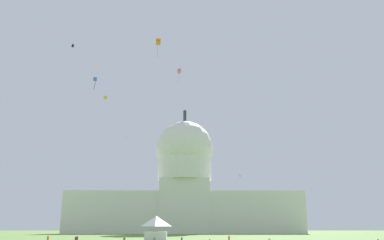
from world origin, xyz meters
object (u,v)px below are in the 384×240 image
event_tent (156,228)px  kite_orange_high (158,42)px  kite_lime_high (128,139)px  kite_gold_mid (105,98)px  person_orange_front_left (229,239)px  person_orange_mid_left (48,240)px  kite_blue_mid (95,79)px  capitol_building (185,190)px  kite_white_mid (240,176)px  person_denim_back_center (77,240)px  kite_black_high (73,46)px  kite_pink_high (179,71)px

event_tent → kite_orange_high: (0.73, -17.25, 40.82)m
kite_lime_high → kite_gold_mid: bearing=131.2°
event_tent → person_orange_front_left: bearing=-27.2°
person_orange_mid_left → person_orange_front_left: 39.24m
kite_gold_mid → kite_blue_mid: bearing=-41.0°
capitol_building → kite_white_mid: size_ratio=106.58×
person_orange_mid_left → person_denim_back_center: bearing=-153.5°
person_denim_back_center → kite_black_high: 61.15m
kite_lime_high → kite_blue_mid: (3.94, -80.08, -3.95)m
person_denim_back_center → person_orange_front_left: person_orange_front_left is taller
kite_blue_mid → kite_gold_mid: kite_blue_mid is taller
kite_lime_high → kite_pink_high: bearing=149.6°
kite_lime_high → person_orange_front_left: bearing=152.4°
capitol_building → kite_orange_high: size_ratio=29.06×
person_orange_mid_left → person_orange_front_left: size_ratio=1.05×
person_denim_back_center → kite_gold_mid: size_ratio=0.41×
kite_lime_high → kite_pink_high: kite_pink_high is taller
event_tent → kite_pink_high: bearing=61.1°
kite_white_mid → kite_blue_mid: size_ratio=0.40×
capitol_building → person_denim_back_center: size_ratio=84.54×
person_orange_mid_left → kite_lime_high: size_ratio=1.12×
kite_blue_mid → kite_gold_mid: (1.65, 3.76, -3.06)m
person_orange_front_left → person_denim_back_center: bearing=-137.4°
person_orange_mid_left → kite_pink_high: bearing=-132.6°
event_tent → person_orange_mid_left: (-22.48, -10.54, -2.36)m
kite_orange_high → kite_gold_mid: bearing=69.9°
kite_white_mid → kite_orange_high: bearing=49.6°
event_tent → kite_blue_mid: size_ratio=2.10×
kite_white_mid → kite_lime_high: bearing=0.8°
kite_black_high → capitol_building: bearing=87.6°
capitol_building → person_orange_mid_left: (-29.18, -134.71, -22.55)m
kite_white_mid → person_orange_mid_left: bearing=36.8°
capitol_building → event_tent: (-6.70, -124.18, -20.19)m
event_tent → kite_white_mid: size_ratio=5.23×
kite_lime_high → kite_white_mid: size_ratio=1.22×
person_denim_back_center → kite_lime_high: size_ratio=1.03×
capitol_building → kite_gold_mid: (-17.76, -138.85, 8.06)m
kite_lime_high → kite_black_high: kite_black_high is taller
kite_lime_high → kite_pink_high: size_ratio=0.36×
capitol_building → kite_blue_mid: capitol_building is taller
event_tent → kite_black_high: (-27.44, 12.80, 53.68)m
capitol_building → person_orange_mid_left: 139.67m
kite_black_high → kite_pink_high: 34.08m
person_orange_front_left → kite_gold_mid: kite_gold_mid is taller
person_orange_front_left → kite_blue_mid: 45.81m
capitol_building → event_tent: capitol_building is taller
kite_gold_mid → kite_pink_high: bearing=128.6°
kite_white_mid → kite_pink_high: (-26.86, -74.00, 21.39)m
kite_black_high → kite_gold_mid: size_ratio=0.30×
kite_pink_high → kite_orange_high: bearing=-3.4°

